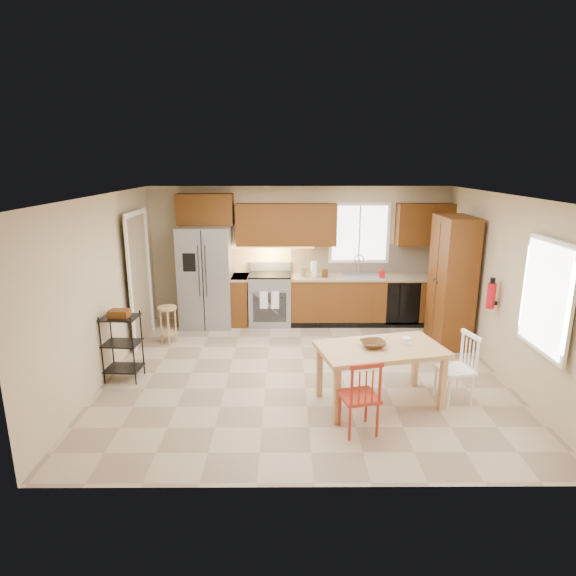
# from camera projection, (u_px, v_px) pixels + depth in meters

# --- Properties ---
(floor) EXTENTS (5.50, 5.50, 0.00)m
(floor) POSITION_uv_depth(u_px,v_px,m) (304.00, 373.00, 6.88)
(floor) COLOR tan
(floor) RESTS_ON ground
(ceiling) EXTENTS (5.50, 5.00, 0.02)m
(ceiling) POSITION_uv_depth(u_px,v_px,m) (306.00, 195.00, 6.24)
(ceiling) COLOR silver
(ceiling) RESTS_ON ground
(wall_back) EXTENTS (5.50, 0.02, 2.50)m
(wall_back) POSITION_uv_depth(u_px,v_px,m) (300.00, 254.00, 8.98)
(wall_back) COLOR #CCB793
(wall_back) RESTS_ON ground
(wall_front) EXTENTS (5.50, 0.02, 2.50)m
(wall_front) POSITION_uv_depth(u_px,v_px,m) (316.00, 362.00, 4.15)
(wall_front) COLOR #CCB793
(wall_front) RESTS_ON ground
(wall_left) EXTENTS (0.02, 5.00, 2.50)m
(wall_left) POSITION_uv_depth(u_px,v_px,m) (103.00, 289.00, 6.55)
(wall_left) COLOR #CCB793
(wall_left) RESTS_ON ground
(wall_right) EXTENTS (0.02, 5.00, 2.50)m
(wall_right) POSITION_uv_depth(u_px,v_px,m) (506.00, 288.00, 6.58)
(wall_right) COLOR #CCB793
(wall_right) RESTS_ON ground
(refrigerator) EXTENTS (0.92, 0.75, 1.82)m
(refrigerator) POSITION_uv_depth(u_px,v_px,m) (206.00, 277.00, 8.70)
(refrigerator) COLOR gray
(refrigerator) RESTS_ON floor
(range_stove) EXTENTS (0.76, 0.63, 0.92)m
(range_stove) POSITION_uv_depth(u_px,v_px,m) (270.00, 299.00, 8.88)
(range_stove) COLOR gray
(range_stove) RESTS_ON floor
(base_cabinet_narrow) EXTENTS (0.30, 0.60, 0.90)m
(base_cabinet_narrow) POSITION_uv_depth(u_px,v_px,m) (240.00, 300.00, 8.89)
(base_cabinet_narrow) COLOR #5F3211
(base_cabinet_narrow) RESTS_ON floor
(base_cabinet_run) EXTENTS (2.92, 0.60, 0.90)m
(base_cabinet_run) POSITION_uv_depth(u_px,v_px,m) (369.00, 300.00, 8.90)
(base_cabinet_run) COLOR #5F3211
(base_cabinet_run) RESTS_ON floor
(dishwasher) EXTENTS (0.60, 0.02, 0.78)m
(dishwasher) POSITION_uv_depth(u_px,v_px,m) (403.00, 304.00, 8.62)
(dishwasher) COLOR black
(dishwasher) RESTS_ON floor
(backsplash) EXTENTS (2.92, 0.03, 0.55)m
(backsplash) POSITION_uv_depth(u_px,v_px,m) (368.00, 258.00, 8.99)
(backsplash) COLOR beige
(backsplash) RESTS_ON wall_back
(upper_over_fridge) EXTENTS (1.00, 0.35, 0.55)m
(upper_over_fridge) POSITION_uv_depth(u_px,v_px,m) (205.00, 209.00, 8.59)
(upper_over_fridge) COLOR #57310E
(upper_over_fridge) RESTS_ON wall_back
(upper_left_block) EXTENTS (1.80, 0.35, 0.75)m
(upper_left_block) POSITION_uv_depth(u_px,v_px,m) (286.00, 225.00, 8.66)
(upper_left_block) COLOR #57310E
(upper_left_block) RESTS_ON wall_back
(upper_right_block) EXTENTS (1.00, 0.35, 0.75)m
(upper_right_block) POSITION_uv_depth(u_px,v_px,m) (425.00, 225.00, 8.68)
(upper_right_block) COLOR #57310E
(upper_right_block) RESTS_ON wall_back
(window_back) EXTENTS (1.12, 0.04, 1.12)m
(window_back) POSITION_uv_depth(u_px,v_px,m) (359.00, 233.00, 8.86)
(window_back) COLOR white
(window_back) RESTS_ON wall_back
(sink) EXTENTS (0.62, 0.46, 0.16)m
(sink) POSITION_uv_depth(u_px,v_px,m) (360.00, 278.00, 8.80)
(sink) COLOR gray
(sink) RESTS_ON base_cabinet_run
(undercab_glow) EXTENTS (1.60, 0.30, 0.01)m
(undercab_glow) POSITION_uv_depth(u_px,v_px,m) (270.00, 247.00, 8.74)
(undercab_glow) COLOR #FFBF66
(undercab_glow) RESTS_ON wall_back
(soap_bottle) EXTENTS (0.09, 0.09, 0.19)m
(soap_bottle) POSITION_uv_depth(u_px,v_px,m) (382.00, 272.00, 8.67)
(soap_bottle) COLOR red
(soap_bottle) RESTS_ON base_cabinet_run
(paper_towel) EXTENTS (0.12, 0.12, 0.28)m
(paper_towel) POSITION_uv_depth(u_px,v_px,m) (314.00, 269.00, 8.70)
(paper_towel) COLOR white
(paper_towel) RESTS_ON base_cabinet_run
(canister_steel) EXTENTS (0.11, 0.11, 0.18)m
(canister_steel) POSITION_uv_depth(u_px,v_px,m) (303.00, 272.00, 8.71)
(canister_steel) COLOR gray
(canister_steel) RESTS_ON base_cabinet_run
(canister_wood) EXTENTS (0.10, 0.10, 0.14)m
(canister_wood) POSITION_uv_depth(u_px,v_px,m) (325.00, 273.00, 8.69)
(canister_wood) COLOR #4F2F15
(canister_wood) RESTS_ON base_cabinet_run
(pantry) EXTENTS (0.50, 0.95, 2.10)m
(pantry) POSITION_uv_depth(u_px,v_px,m) (452.00, 281.00, 7.79)
(pantry) COLOR #5F3211
(pantry) RESTS_ON floor
(fire_extinguisher) EXTENTS (0.12, 0.12, 0.36)m
(fire_extinguisher) POSITION_uv_depth(u_px,v_px,m) (491.00, 296.00, 6.76)
(fire_extinguisher) COLOR red
(fire_extinguisher) RESTS_ON wall_right
(window_right) EXTENTS (0.04, 1.02, 1.32)m
(window_right) POSITION_uv_depth(u_px,v_px,m) (547.00, 297.00, 5.41)
(window_right) COLOR white
(window_right) RESTS_ON wall_right
(doorway) EXTENTS (0.04, 0.95, 2.10)m
(doorway) POSITION_uv_depth(u_px,v_px,m) (139.00, 280.00, 7.86)
(doorway) COLOR #8C7A59
(doorway) RESTS_ON wall_left
(dining_table) EXTENTS (1.65, 1.16, 0.73)m
(dining_table) POSITION_uv_depth(u_px,v_px,m) (379.00, 376.00, 5.94)
(dining_table) COLOR tan
(dining_table) RESTS_ON floor
(chair_red) EXTENTS (0.49, 0.49, 0.88)m
(chair_red) POSITION_uv_depth(u_px,v_px,m) (359.00, 395.00, 5.29)
(chair_red) COLOR #9F2918
(chair_red) RESTS_ON floor
(chair_white) EXTENTS (0.49, 0.49, 0.88)m
(chair_white) POSITION_uv_depth(u_px,v_px,m) (455.00, 368.00, 5.97)
(chair_white) COLOR white
(chair_white) RESTS_ON floor
(table_bowl) EXTENTS (0.36, 0.36, 0.07)m
(table_bowl) POSITION_uv_depth(u_px,v_px,m) (373.00, 347.00, 5.84)
(table_bowl) COLOR #4F2F15
(table_bowl) RESTS_ON dining_table
(table_jar) EXTENTS (0.13, 0.13, 0.12)m
(table_jar) POSITION_uv_depth(u_px,v_px,m) (406.00, 342.00, 5.93)
(table_jar) COLOR white
(table_jar) RESTS_ON dining_table
(bar_stool) EXTENTS (0.31, 0.31, 0.62)m
(bar_stool) POSITION_uv_depth(u_px,v_px,m) (168.00, 325.00, 7.95)
(bar_stool) COLOR tan
(bar_stool) RESTS_ON floor
(utility_cart) EXTENTS (0.50, 0.40, 0.95)m
(utility_cart) POSITION_uv_depth(u_px,v_px,m) (122.00, 347.00, 6.57)
(utility_cart) COLOR black
(utility_cart) RESTS_ON floor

